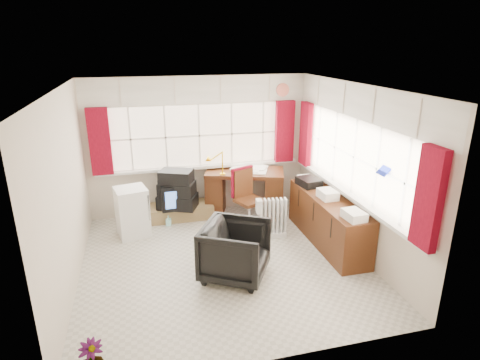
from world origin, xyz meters
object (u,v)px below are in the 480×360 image
at_px(task_chair, 246,196).
at_px(crt_tv, 174,195).
at_px(office_chair, 235,251).
at_px(desk_lamp, 222,158).
at_px(radiator, 273,222).
at_px(tv_bench, 174,212).
at_px(credenza, 327,219).
at_px(mini_fridge, 132,212).
at_px(desk, 245,189).

distance_m(task_chair, crt_tv, 1.30).
xyz_separation_m(office_chair, crt_tv, (-0.61, 2.06, 0.09)).
distance_m(desk_lamp, task_chair, 0.80).
bearing_deg(task_chair, office_chair, -110.15).
height_order(desk_lamp, radiator, desk_lamp).
bearing_deg(tv_bench, credenza, -33.70).
height_order(office_chair, mini_fridge, mini_fridge).
height_order(task_chair, crt_tv, task_chair).
bearing_deg(radiator, task_chair, 122.76).
bearing_deg(credenza, tv_bench, 146.30).
relative_size(task_chair, mini_fridge, 1.28).
bearing_deg(credenza, office_chair, -159.61).
relative_size(desk, task_chair, 1.48).
relative_size(desk, radiator, 2.34).
relative_size(credenza, mini_fridge, 2.44).
bearing_deg(office_chair, credenza, -39.95).
relative_size(desk_lamp, office_chair, 0.51).
xyz_separation_m(radiator, credenza, (0.78, -0.38, 0.12)).
xyz_separation_m(task_chair, office_chair, (-0.55, -1.50, -0.17)).
xyz_separation_m(crt_tv, mini_fridge, (-0.72, -0.42, -0.07)).
distance_m(office_chair, mini_fridge, 2.12).
xyz_separation_m(desk_lamp, crt_tv, (-0.87, 0.06, -0.63)).
distance_m(radiator, crt_tv, 1.84).
distance_m(office_chair, radiator, 1.33).
height_order(desk_lamp, tv_bench, desk_lamp).
xyz_separation_m(desk, task_chair, (-0.15, -0.61, 0.11)).
height_order(desk, desk_lamp, desk_lamp).
bearing_deg(tv_bench, mini_fridge, -145.12).
height_order(tv_bench, mini_fridge, mini_fridge).
bearing_deg(radiator, desk, 98.92).
bearing_deg(mini_fridge, office_chair, -50.74).
height_order(office_chair, crt_tv, office_chair).
relative_size(task_chair, radiator, 1.58).
height_order(task_chair, office_chair, task_chair).
xyz_separation_m(desk, credenza, (0.95, -1.50, -0.06)).
height_order(radiator, tv_bench, radiator).
height_order(desk_lamp, task_chair, desk_lamp).
relative_size(desk_lamp, credenza, 0.21).
bearing_deg(desk_lamp, mini_fridge, -167.26).
bearing_deg(tv_bench, office_chair, -73.59).
relative_size(radiator, tv_bench, 0.47).
xyz_separation_m(task_chair, radiator, (0.32, -0.50, -0.29)).
height_order(radiator, mini_fridge, mini_fridge).
height_order(crt_tv, mini_fridge, mini_fridge).
height_order(office_chair, tv_bench, office_chair).
xyz_separation_m(tv_bench, mini_fridge, (-0.71, -0.50, 0.28)).
distance_m(credenza, mini_fridge, 3.16).
relative_size(office_chair, credenza, 0.42).
distance_m(radiator, credenza, 0.87).
relative_size(desk_lamp, radiator, 0.65).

